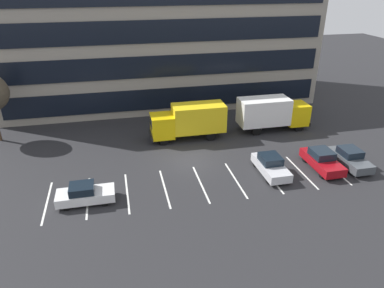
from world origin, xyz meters
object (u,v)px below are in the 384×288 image
box_truck_yellow_all (189,120)px  sedan_silver (271,165)px  box_truck_yellow (272,112)px  sedan_charcoal (350,158)px  sedan_white (85,194)px  sedan_maroon (322,160)px

box_truck_yellow_all → sedan_silver: (4.92, -8.08, -1.18)m
box_truck_yellow → sedan_charcoal: 9.26m
box_truck_yellow → sedan_white: (-18.02, -9.29, -1.23)m
box_truck_yellow_all → sedan_silver: bearing=-58.6°
sedan_silver → sedan_maroon: bearing=-1.2°
sedan_white → sedan_silver: size_ratio=0.95×
sedan_charcoal → sedan_maroon: bearing=176.6°
box_truck_yellow_all → box_truck_yellow: size_ratio=0.99×
sedan_silver → sedan_maroon: size_ratio=0.97×
sedan_white → sedan_charcoal: size_ratio=0.96×
sedan_charcoal → sedan_maroon: (-2.51, 0.15, 0.03)m
box_truck_yellow → sedan_white: box_truck_yellow is taller
box_truck_yellow_all → sedan_white: bearing=-136.2°
sedan_charcoal → box_truck_yellow_all: bearing=145.0°
sedan_silver → sedan_maroon: (4.48, -0.10, 0.02)m
sedan_white → sedan_silver: bearing=3.8°
box_truck_yellow → sedan_charcoal: size_ratio=1.75×
box_truck_yellow → sedan_white: 20.31m
box_truck_yellow → sedan_maroon: size_ratio=1.69×
sedan_white → sedan_maroon: bearing=2.6°
box_truck_yellow_all → box_truck_yellow: box_truck_yellow is taller
sedan_charcoal → sedan_silver: sedan_silver is taller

